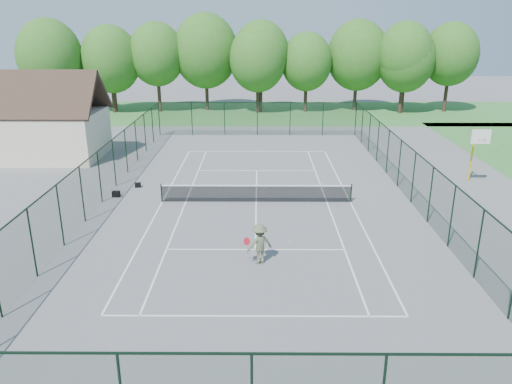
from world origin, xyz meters
TOP-DOWN VIEW (x-y plane):
  - ground at (0.00, 0.00)m, footprint 140.00×140.00m
  - grass_far at (0.00, 30.00)m, footprint 80.00×16.00m
  - court_lines at (0.00, 0.00)m, footprint 11.05×23.85m
  - tennis_net at (0.00, 0.00)m, footprint 11.08×0.08m
  - fence_enclosure at (0.00, 0.00)m, footprint 18.05×36.05m
  - utility_building at (-16.00, 10.00)m, footprint 8.60×6.27m
  - tree_line_far at (0.00, 30.00)m, footprint 39.40×6.40m
  - basketball_goal at (13.93, 3.52)m, footprint 1.20×1.43m
  - sports_bag_a at (-8.40, 0.84)m, footprint 0.45×0.28m
  - sports_bag_b at (-7.52, 2.67)m, footprint 0.42×0.30m
  - tennis_player at (0.19, -7.72)m, footprint 2.22×1.09m

SIDE VIEW (x-z plane):
  - ground at x=0.00m, z-range 0.00..0.00m
  - court_lines at x=0.00m, z-range 0.00..0.01m
  - grass_far at x=0.00m, z-range 0.00..0.01m
  - sports_bag_b at x=-7.52m, z-range 0.00..0.29m
  - sports_bag_a at x=-8.40m, z-range 0.00..0.36m
  - tennis_net at x=0.00m, z-range 0.03..1.13m
  - tennis_player at x=0.19m, z-range 0.00..1.80m
  - fence_enclosure at x=0.00m, z-range 0.05..3.07m
  - basketball_goal at x=13.93m, z-range 0.74..4.39m
  - utility_building at x=-16.00m, z-range -0.20..6.44m
  - tree_line_far at x=0.00m, z-range 1.14..10.84m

